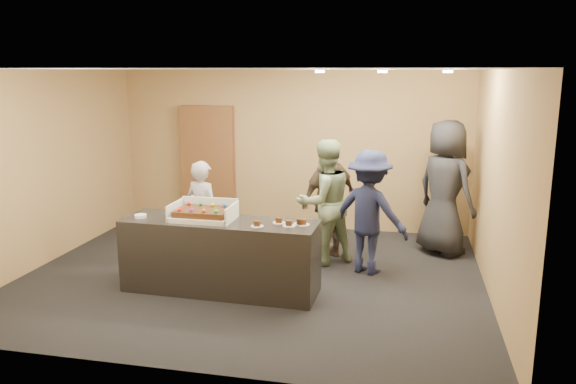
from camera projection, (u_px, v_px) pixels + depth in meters
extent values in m
plane|color=black|center=(253.00, 275.00, 7.51)|extent=(6.00, 6.00, 0.00)
plane|color=silver|center=(250.00, 69.00, 6.94)|extent=(6.00, 6.00, 0.00)
cube|color=tan|center=(291.00, 150.00, 9.61)|extent=(6.00, 0.04, 2.70)
cube|color=tan|center=(172.00, 228.00, 4.84)|extent=(6.00, 0.04, 2.70)
cube|color=tan|center=(45.00, 168.00, 7.84)|extent=(0.04, 5.00, 2.70)
cube|color=tan|center=(496.00, 186.00, 6.61)|extent=(0.04, 5.00, 2.70)
cube|color=black|center=(221.00, 256.00, 6.90)|extent=(2.42, 0.77, 0.90)
cube|color=brown|center=(208.00, 165.00, 9.90)|extent=(0.95, 0.15, 2.09)
cube|color=white|center=(203.00, 217.00, 6.84)|extent=(0.73, 0.51, 0.06)
cube|color=white|center=(175.00, 210.00, 6.90)|extent=(0.02, 0.51, 0.20)
cube|color=white|center=(232.00, 213.00, 6.75)|extent=(0.02, 0.51, 0.20)
cube|color=white|center=(210.00, 206.00, 7.07)|extent=(0.73, 0.02, 0.22)
cube|color=#3A1F0D|center=(203.00, 212.00, 6.83)|extent=(0.64, 0.44, 0.07)
sphere|color=red|center=(189.00, 203.00, 7.02)|extent=(0.05, 0.05, 0.05)
sphere|color=#178D34|center=(201.00, 204.00, 6.98)|extent=(0.05, 0.05, 0.05)
sphere|color=#CEE518|center=(213.00, 205.00, 6.95)|extent=(0.05, 0.05, 0.05)
sphere|color=blue|center=(224.00, 205.00, 6.92)|extent=(0.05, 0.05, 0.05)
sphere|color=#FE2D15|center=(179.00, 209.00, 6.72)|extent=(0.05, 0.05, 0.05)
sphere|color=purple|center=(191.00, 210.00, 6.69)|extent=(0.05, 0.05, 0.05)
sphere|color=orange|center=(204.00, 211.00, 6.65)|extent=(0.05, 0.05, 0.05)
sphere|color=green|center=(216.00, 211.00, 6.62)|extent=(0.05, 0.05, 0.05)
cylinder|color=white|center=(141.00, 216.00, 6.95)|extent=(0.15, 0.15, 0.04)
cylinder|color=white|center=(257.00, 226.00, 6.54)|extent=(0.15, 0.15, 0.01)
cube|color=#3A1F0D|center=(257.00, 223.00, 6.54)|extent=(0.07, 0.06, 0.06)
cylinder|color=white|center=(279.00, 223.00, 6.69)|extent=(0.15, 0.15, 0.01)
cube|color=#3A1F0D|center=(279.00, 220.00, 6.68)|extent=(0.07, 0.06, 0.06)
cylinder|color=white|center=(289.00, 226.00, 6.56)|extent=(0.15, 0.15, 0.01)
cube|color=#3A1F0D|center=(289.00, 223.00, 6.55)|extent=(0.07, 0.06, 0.06)
cylinder|color=white|center=(300.00, 224.00, 6.65)|extent=(0.15, 0.15, 0.01)
cube|color=#3A1F0D|center=(300.00, 221.00, 6.64)|extent=(0.07, 0.06, 0.06)
cylinder|color=white|center=(303.00, 225.00, 6.61)|extent=(0.15, 0.15, 0.01)
cube|color=#3A1F0D|center=(303.00, 222.00, 6.60)|extent=(0.07, 0.06, 0.06)
imported|color=#AFAEB3|center=(203.00, 213.00, 7.78)|extent=(0.63, 0.53, 1.48)
imported|color=gray|center=(324.00, 202.00, 7.84)|extent=(1.09, 1.06, 1.76)
imported|color=#1A1E3D|center=(369.00, 212.00, 7.47)|extent=(1.23, 0.97, 1.67)
imported|color=#4F3E2F|center=(329.00, 199.00, 8.07)|extent=(0.95, 1.08, 1.75)
imported|color=black|center=(445.00, 188.00, 8.24)|extent=(1.14, 1.14, 2.00)
cylinder|color=#FFEAC6|center=(320.00, 71.00, 7.26)|extent=(0.12, 0.12, 0.03)
cylinder|color=#FFEAC6|center=(382.00, 71.00, 7.09)|extent=(0.12, 0.12, 0.03)
cylinder|color=#FFEAC6|center=(448.00, 72.00, 6.93)|extent=(0.12, 0.12, 0.03)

